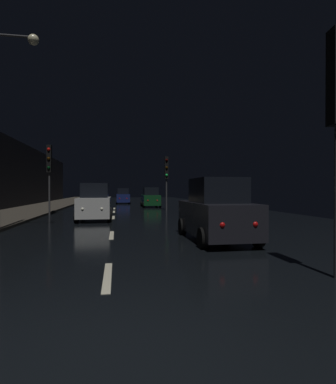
% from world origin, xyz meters
% --- Properties ---
extents(ground, '(25.78, 84.00, 0.02)m').
position_xyz_m(ground, '(0.00, 24.50, -0.01)').
color(ground, black).
extents(sidewalk_left, '(4.40, 84.00, 0.15)m').
position_xyz_m(sidewalk_left, '(-6.69, 24.50, 0.07)').
color(sidewalk_left, '#38332B').
rests_on(sidewalk_left, ground).
extents(lane_centerline, '(0.16, 24.96, 0.01)m').
position_xyz_m(lane_centerline, '(0.00, 15.08, 0.01)').
color(lane_centerline, beige).
rests_on(lane_centerline, ground).
extents(traffic_light_far_left, '(0.31, 0.46, 4.84)m').
position_xyz_m(traffic_light_far_left, '(-4.39, 19.16, 3.51)').
color(traffic_light_far_left, '#38383A').
rests_on(traffic_light_far_left, ground).
extents(traffic_light_far_right, '(0.32, 0.47, 4.56)m').
position_xyz_m(traffic_light_far_right, '(4.39, 22.67, 3.28)').
color(traffic_light_far_right, '#38383A').
rests_on(traffic_light_far_right, ground).
extents(streetlamp_overhead, '(1.70, 0.44, 8.17)m').
position_xyz_m(streetlamp_overhead, '(-4.17, 10.24, 5.31)').
color(streetlamp_overhead, '#2D2D30').
rests_on(streetlamp_overhead, ground).
extents(car_approaching_headlights, '(1.94, 4.21, 2.12)m').
position_xyz_m(car_approaching_headlights, '(-1.04, 15.08, 0.97)').
color(car_approaching_headlights, silver).
rests_on(car_approaching_headlights, ground).
extents(car_parked_right_near, '(1.97, 4.27, 2.15)m').
position_xyz_m(car_parked_right_near, '(3.59, 6.95, 0.98)').
color(car_parked_right_near, black).
rests_on(car_parked_right_near, ground).
extents(car_distant_taillights, '(1.76, 3.81, 1.92)m').
position_xyz_m(car_distant_taillights, '(1.01, 35.91, 0.88)').
color(car_distant_taillights, '#141E51').
rests_on(car_distant_taillights, ground).
extents(car_parked_right_far, '(1.81, 3.91, 1.97)m').
position_xyz_m(car_parked_right_far, '(3.59, 27.88, 0.90)').
color(car_parked_right_far, '#0F3819').
rests_on(car_parked_right_far, ground).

